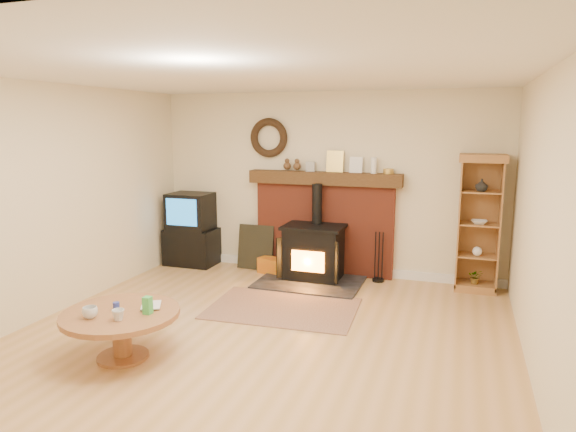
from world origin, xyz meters
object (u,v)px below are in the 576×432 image
at_px(wood_stove, 313,254).
at_px(coffee_table, 121,321).
at_px(tv_unit, 191,231).
at_px(curio_cabinet, 479,223).

xyz_separation_m(wood_stove, coffee_table, (-0.99, -2.92, -0.01)).
bearing_deg(coffee_table, tv_unit, 108.13).
distance_m(wood_stove, coffee_table, 3.08).
bearing_deg(curio_cabinet, tv_unit, -178.84).
height_order(wood_stove, coffee_table, wood_stove).
distance_m(tv_unit, curio_cabinet, 4.16).
bearing_deg(tv_unit, curio_cabinet, 1.16).
bearing_deg(wood_stove, tv_unit, 174.55).
relative_size(wood_stove, tv_unit, 1.26).
bearing_deg(wood_stove, curio_cabinet, 7.37).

